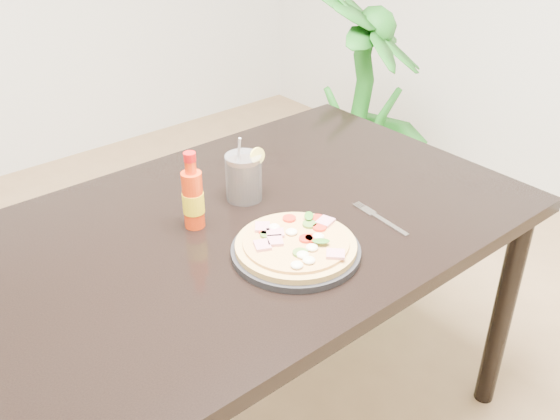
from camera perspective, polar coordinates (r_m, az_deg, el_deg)
dining_table at (r=1.60m, az=-2.76°, el=-3.35°), size 1.40×0.90×0.75m
plate at (r=1.42m, az=1.45°, el=-3.79°), size 0.30×0.30×0.02m
pizza at (r=1.41m, az=1.47°, el=-3.12°), size 0.28×0.28×0.03m
hot_sauce_bottle at (r=1.50m, az=-7.96°, el=1.10°), size 0.06×0.06×0.20m
cola_cup at (r=1.62m, az=-3.33°, el=2.93°), size 0.10×0.09×0.18m
fork at (r=1.57m, az=9.01°, el=-0.71°), size 0.03×0.19×0.00m
houseplant at (r=2.80m, az=7.50°, el=8.67°), size 0.83×0.83×1.05m
plant_pot at (r=2.98m, az=6.97°, el=1.22°), size 0.28×0.28×0.22m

